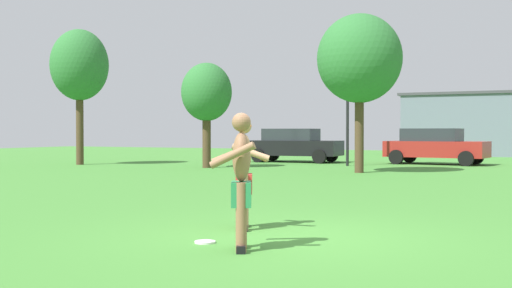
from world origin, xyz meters
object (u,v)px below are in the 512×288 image
object	(u,v)px
frisbee	(205,242)
tree_behind_players	(359,59)
lamp_post	(348,85)
player_in_green	(241,177)
car_red_far_end	(435,146)
car_black_mid_lot	(294,145)
tree_right_field	(207,93)
player_with_cap	(244,168)
tree_left_field	(79,66)

from	to	relation	value
frisbee	tree_behind_players	bearing A→B (deg)	98.68
tree_behind_players	lamp_post	bearing A→B (deg)	112.77
player_in_green	car_red_far_end	distance (m)	21.77
car_black_mid_lot	frisbee	bearing A→B (deg)	-70.76
player_in_green	car_red_far_end	xyz separation A→B (m)	(-1.47, 21.72, -0.06)
car_black_mid_lot	car_red_far_end	xyz separation A→B (m)	(6.38, 0.82, 0.00)
lamp_post	tree_right_field	bearing A→B (deg)	-141.10
car_black_mid_lot	tree_behind_players	distance (m)	8.57
car_black_mid_lot	tree_right_field	xyz separation A→B (m)	(-1.35, -5.88, 2.15)
car_black_mid_lot	tree_right_field	size ratio (longest dim) A/B	1.04
lamp_post	player_with_cap	bearing A→B (deg)	-77.46
player_in_green	tree_right_field	size ratio (longest dim) A/B	0.40
tree_left_field	player_with_cap	bearing A→B (deg)	-41.87
car_red_far_end	tree_right_field	xyz separation A→B (m)	(-7.73, -6.70, 2.15)
frisbee	player_with_cap	bearing A→B (deg)	93.72
car_black_mid_lot	lamp_post	bearing A→B (deg)	-32.87
car_black_mid_lot	tree_behind_players	size ratio (longest dim) A/B	0.78
car_red_far_end	tree_behind_players	bearing A→B (deg)	-101.09
car_black_mid_lot	tree_left_field	world-z (taller)	tree_left_field
tree_behind_players	player_in_green	bearing A→B (deg)	-79.03
frisbee	tree_right_field	world-z (taller)	tree_right_field
player_with_cap	tree_right_field	bearing A→B (deg)	122.17
player_with_cap	tree_right_field	distance (m)	16.06
frisbee	car_red_far_end	size ratio (longest dim) A/B	0.06
car_black_mid_lot	tree_behind_players	world-z (taller)	tree_behind_players
car_red_far_end	lamp_post	bearing A→B (deg)	-136.31
player_in_green	car_red_far_end	size ratio (longest dim) A/B	0.37
frisbee	tree_right_field	bearing A→B (deg)	120.08
player_with_cap	tree_behind_players	world-z (taller)	tree_behind_players
tree_behind_players	car_red_far_end	bearing A→B (deg)	78.91
player_with_cap	player_in_green	size ratio (longest dim) A/B	0.99
car_red_far_end	lamp_post	distance (m)	4.98
tree_behind_players	player_with_cap	bearing A→B (deg)	-80.83
frisbee	tree_left_field	xyz separation A→B (m)	(-14.74, 14.44, 4.29)
player_with_cap	lamp_post	bearing A→B (deg)	102.54
player_in_green	car_black_mid_lot	bearing A→B (deg)	110.60
car_red_far_end	player_in_green	bearing A→B (deg)	-86.12
frisbee	tree_left_field	distance (m)	21.08
lamp_post	tree_behind_players	size ratio (longest dim) A/B	0.99
player_with_cap	car_red_far_end	bearing A→B (deg)	92.12
car_black_mid_lot	car_red_far_end	world-z (taller)	same
tree_behind_players	tree_right_field	bearing A→B (deg)	177.10
player_in_green	tree_right_field	world-z (taller)	tree_right_field
frisbee	car_black_mid_lot	size ratio (longest dim) A/B	0.06
lamp_post	tree_behind_players	distance (m)	4.45
player_with_cap	car_red_far_end	size ratio (longest dim) A/B	0.37
player_with_cap	car_red_far_end	xyz separation A→B (m)	(-0.75, 20.18, -0.07)
tree_left_field	tree_right_field	bearing A→B (deg)	3.19
player_in_green	frisbee	bearing A→B (deg)	160.30
tree_left_field	tree_behind_players	xyz separation A→B (m)	(12.53, 0.02, -0.32)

